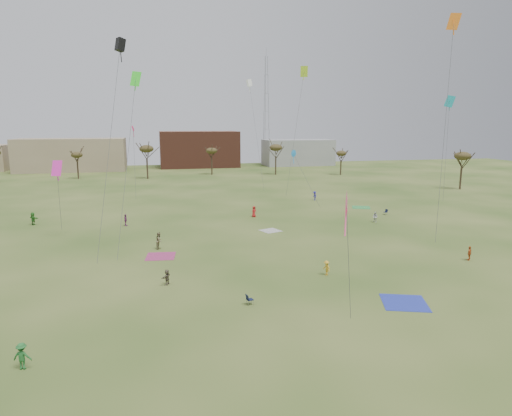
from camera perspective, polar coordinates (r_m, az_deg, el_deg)
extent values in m
plane|color=#2B4A17|center=(36.46, 4.38, -11.99)|extent=(260.00, 260.00, 0.00)
imported|color=#22672B|center=(30.24, -28.09, -16.61)|extent=(1.15, 0.81, 1.62)
imported|color=#BF5420|center=(51.65, 25.97, -5.31)|extent=(0.95, 0.82, 1.53)
imported|color=olive|center=(51.81, -12.45, -4.16)|extent=(1.00, 1.14, 1.97)
imported|color=brown|center=(40.44, -11.49, -8.79)|extent=(1.05, 1.31, 1.40)
imported|color=gold|center=(42.57, 9.14, -7.69)|extent=(0.76, 1.03, 1.43)
imported|color=#823676|center=(64.78, -16.57, -1.51)|extent=(0.50, 1.02, 1.68)
imported|color=silver|center=(66.61, 15.23, -1.16)|extent=(0.95, 0.97, 1.58)
imported|color=#35822B|center=(70.27, -26.96, -1.24)|extent=(1.64, 1.55, 1.85)
imported|color=red|center=(68.15, -0.26, -0.46)|extent=(1.00, 0.90, 1.71)
imported|color=navy|center=(84.10, 7.62, 1.58)|extent=(0.71, 1.15, 1.72)
cube|color=#293AB5|center=(37.99, 18.70, -11.58)|extent=(4.43, 4.43, 0.03)
cube|color=beige|center=(59.45, 1.90, -2.97)|extent=(3.07, 3.07, 0.03)
cube|color=#A93469|center=(49.15, -12.27, -6.15)|extent=(3.42, 3.42, 0.03)
cube|color=green|center=(78.30, 13.48, 0.07)|extent=(3.94, 3.94, 0.03)
cube|color=#121833|center=(35.61, -0.80, -11.79)|extent=(0.60, 0.60, 0.04)
cube|color=#121833|center=(35.44, -1.14, -11.51)|extent=(0.24, 0.52, 0.44)
cube|color=#131835|center=(72.88, 16.46, -0.52)|extent=(0.63, 0.63, 0.04)
cube|color=#131835|center=(73.00, 16.59, -0.32)|extent=(0.28, 0.52, 0.44)
cone|color=#258AD5|center=(72.88, 4.88, 7.08)|extent=(1.16, 0.08, 1.16)
cube|color=#258AD5|center=(72.93, 4.87, 6.50)|extent=(0.08, 0.08, 1.91)
cylinder|color=#4C4C51|center=(72.21, 6.60, 3.59)|extent=(3.62, 3.54, 8.61)
cube|color=#E728AF|center=(59.39, -24.46, 4.73)|extent=(1.00, 1.00, 1.96)
cube|color=#E728AF|center=(59.45, -24.41, 4.07)|extent=(0.08, 0.08, 1.77)
cylinder|color=#4C4C51|center=(60.23, -24.17, 1.00)|extent=(0.20, 0.76, 7.95)
cone|color=#D0164C|center=(82.60, -15.66, 9.94)|extent=(1.05, 0.08, 1.05)
cube|color=#D0164C|center=(82.61, -15.64, 9.48)|extent=(0.08, 0.08, 1.71)
cylinder|color=#4C4C51|center=(82.22, -15.48, 5.54)|extent=(0.12, 1.37, 12.61)
cube|color=orange|center=(57.23, 24.30, 21.21)|extent=(0.92, 0.92, 1.80)
cube|color=orange|center=(57.11, 24.25, 20.59)|extent=(0.08, 0.08, 1.62)
cylinder|color=#4C4C51|center=(54.36, 23.27, 8.88)|extent=(2.21, 2.80, 24.47)
cube|color=#A7D523|center=(85.41, 6.26, 17.21)|extent=(1.00, 1.00, 1.96)
cube|color=#A7D523|center=(85.33, 6.26, 16.75)|extent=(0.08, 0.08, 1.77)
cylinder|color=#4C4C51|center=(83.52, 5.08, 9.50)|extent=(3.71, 1.65, 22.93)
cube|color=white|center=(93.71, -0.88, 15.94)|extent=(0.81, 0.81, 1.39)
cube|color=white|center=(93.64, -0.88, 15.45)|extent=(0.08, 0.08, 2.08)
cylinder|color=#4C4C51|center=(90.85, 0.08, 9.25)|extent=(1.86, 5.57, 21.71)
cone|color=#FF508C|center=(28.40, 11.66, 0.81)|extent=(1.53, 0.11, 1.53)
cube|color=#FF508C|center=(28.58, 11.58, -1.11)|extent=(0.08, 0.08, 2.50)
cylinder|color=#4C4C51|center=(29.95, 11.94, -6.94)|extent=(1.08, 0.84, 8.38)
cube|color=black|center=(49.18, -17.22, 19.59)|extent=(0.74, 0.74, 1.26)
cube|color=black|center=(49.07, -17.17, 18.74)|extent=(0.08, 0.08, 1.89)
cylinder|color=#4C4C51|center=(46.04, -18.56, 6.94)|extent=(3.01, 5.42, 21.14)
cube|color=teal|center=(85.48, 23.85, 12.55)|extent=(1.02, 1.02, 2.00)
cube|color=teal|center=(85.45, 23.82, 12.08)|extent=(0.08, 0.08, 1.80)
cylinder|color=#4C4C51|center=(84.40, 23.47, 6.75)|extent=(1.21, 1.93, 17.23)
cube|color=#34EC29|center=(49.63, -15.36, 15.87)|extent=(0.78, 0.78, 1.54)
cube|color=#34EC29|center=(49.58, -15.33, 15.25)|extent=(0.08, 0.08, 1.38)
cylinder|color=#4C4C51|center=(46.74, -16.44, 5.14)|extent=(2.49, 5.86, 17.94)
cylinder|color=#3A2B1E|center=(126.17, -22.12, 4.51)|extent=(0.40, 0.40, 4.32)
ellipsoid|color=#473D1E|center=(125.85, -22.25, 6.40)|extent=(3.02, 3.02, 1.58)
cylinder|color=#3A2B1E|center=(120.59, -13.93, 4.99)|extent=(0.40, 0.40, 5.40)
ellipsoid|color=#473D1E|center=(120.22, -14.04, 7.46)|extent=(3.78, 3.78, 1.98)
cylinder|color=#3A2B1E|center=(127.63, -5.76, 5.38)|extent=(0.40, 0.40, 4.68)
ellipsoid|color=#473D1E|center=(127.29, -5.80, 7.41)|extent=(3.28, 3.28, 1.72)
cylinder|color=#3A2B1E|center=(127.27, 2.57, 5.55)|extent=(0.40, 0.40, 5.28)
ellipsoid|color=#473D1E|center=(126.92, 2.59, 7.84)|extent=(3.70, 3.70, 1.94)
cylinder|color=#3A2B1E|center=(128.74, 10.95, 5.18)|extent=(0.40, 0.40, 4.20)
ellipsoid|color=#473D1E|center=(128.42, 11.01, 6.98)|extent=(2.94, 2.94, 1.54)
cylinder|color=#3A2B1E|center=(107.64, 25.04, 3.55)|extent=(0.40, 0.40, 5.04)
ellipsoid|color=#473D1E|center=(107.23, 25.25, 6.13)|extent=(3.53, 3.53, 1.85)
cube|color=#937F60|center=(149.39, -22.76, 6.40)|extent=(32.00, 14.00, 10.00)
cube|color=brown|center=(153.02, -7.43, 7.60)|extent=(26.00, 16.00, 12.00)
cube|color=gray|center=(158.53, 5.45, 7.20)|extent=(24.00, 12.00, 9.00)
cylinder|color=#9EA3A8|center=(162.43, 1.62, 12.44)|extent=(0.16, 0.16, 38.00)
cylinder|color=#9EA3A8|center=(162.84, 1.07, 12.44)|extent=(0.16, 0.16, 38.00)
cylinder|color=#9EA3A8|center=(161.33, 1.21, 12.46)|extent=(0.16, 0.16, 38.00)
cylinder|color=#9EA3A8|center=(164.11, 1.33, 19.62)|extent=(0.10, 0.10, 3.00)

